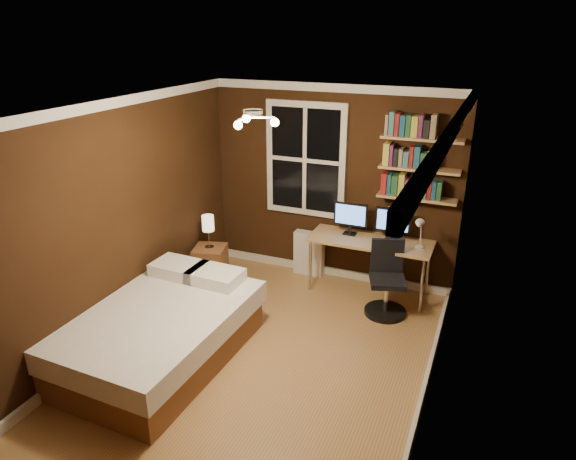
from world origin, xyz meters
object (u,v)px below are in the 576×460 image
at_px(bedside_lamp, 208,232).
at_px(monitor_right, 393,225).
at_px(monitor_left, 350,219).
at_px(desk_lamp, 420,233).
at_px(radiator, 309,253).
at_px(bed, 157,331).
at_px(office_chair, 386,288).
at_px(nightstand, 211,265).
at_px(desk, 370,244).

height_order(bedside_lamp, monitor_right, monitor_right).
bearing_deg(bedside_lamp, monitor_left, 20.10).
relative_size(bedside_lamp, desk_lamp, 0.99).
height_order(radiator, desk_lamp, desk_lamp).
relative_size(radiator, desk_lamp, 1.36).
bearing_deg(monitor_left, bed, -120.67).
bearing_deg(monitor_right, bedside_lamp, -164.42).
bearing_deg(bed, monitor_right, 52.26).
bearing_deg(monitor_right, desk_lamp, -26.39).
bearing_deg(desk_lamp, bed, -136.89).
relative_size(bed, office_chair, 2.37).
xyz_separation_m(radiator, office_chair, (1.18, -0.60, 0.02)).
relative_size(nightstand, radiator, 0.82).
distance_m(radiator, monitor_left, 0.85).
distance_m(nightstand, desk_lamp, 2.67).
bearing_deg(nightstand, desk, -0.11).
relative_size(bed, radiator, 3.46).
height_order(nightstand, radiator, radiator).
distance_m(bedside_lamp, desk, 2.03).
distance_m(radiator, desk, 0.95).
bearing_deg(office_chair, desk_lamp, 30.03).
height_order(monitor_right, desk_lamp, desk_lamp).
relative_size(radiator, monitor_right, 1.42).
bearing_deg(office_chair, desk, 108.83).
xyz_separation_m(nightstand, office_chair, (2.27, 0.13, 0.07)).
xyz_separation_m(nightstand, desk_lamp, (2.54, 0.44, 0.68)).
xyz_separation_m(nightstand, monitor_left, (1.67, 0.61, 0.67)).
xyz_separation_m(bedside_lamp, office_chair, (2.27, 0.13, -0.39)).
bearing_deg(radiator, monitor_left, -11.33).
bearing_deg(radiator, office_chair, -27.10).
height_order(desk_lamp, office_chair, desk_lamp).
height_order(bedside_lamp, office_chair, bedside_lamp).
bearing_deg(radiator, bedside_lamp, -146.34).
bearing_deg(monitor_right, bed, -129.59).
height_order(bedside_lamp, radiator, bedside_lamp).
height_order(bedside_lamp, desk_lamp, desk_lamp).
xyz_separation_m(nightstand, radiator, (1.09, 0.73, 0.05)).
bearing_deg(bed, radiator, 74.26).
relative_size(radiator, office_chair, 0.68).
bearing_deg(bedside_lamp, monitor_right, 15.58).
relative_size(bed, nightstand, 4.21).
distance_m(monitor_right, office_chair, 0.77).
xyz_separation_m(bed, desk, (1.61, 2.15, 0.35)).
bearing_deg(bedside_lamp, office_chair, 3.16).
bearing_deg(radiator, desk, -12.46).
bearing_deg(bed, nightstand, 104.02).
height_order(bed, monitor_left, monitor_left).
relative_size(monitor_left, office_chair, 0.48).
bearing_deg(monitor_left, desk_lamp, -11.30).
relative_size(nightstand, bedside_lamp, 1.13).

